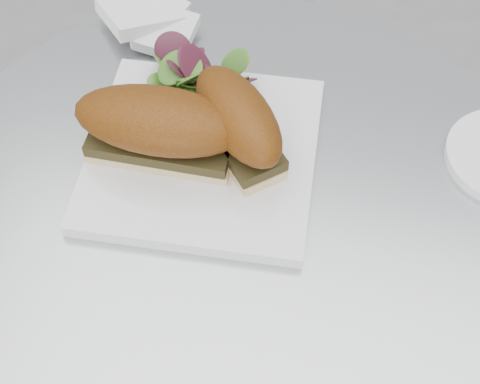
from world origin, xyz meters
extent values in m
cylinder|color=#A5A7AC|center=(0.00, 0.00, 0.72)|extent=(0.70, 0.70, 0.02)
cylinder|color=#A5A7AC|center=(0.00, 0.00, 0.35)|extent=(0.07, 0.07, 0.71)
cube|color=white|center=(-0.05, 0.06, 0.74)|extent=(0.26, 0.26, 0.02)
cube|color=tan|center=(-0.09, 0.05, 0.75)|extent=(0.16, 0.07, 0.01)
cube|color=black|center=(-0.09, 0.05, 0.77)|extent=(0.15, 0.07, 0.01)
ellipsoid|color=#5F2D09|center=(-0.09, 0.05, 0.80)|extent=(0.18, 0.08, 0.06)
cube|color=tan|center=(-0.01, 0.07, 0.75)|extent=(0.12, 0.13, 0.01)
cube|color=black|center=(-0.01, 0.07, 0.77)|extent=(0.12, 0.13, 0.01)
ellipsoid|color=#5F2D09|center=(-0.01, 0.07, 0.80)|extent=(0.15, 0.15, 0.06)
camera|label=1|loc=(0.09, -0.38, 1.31)|focal=50.00mm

